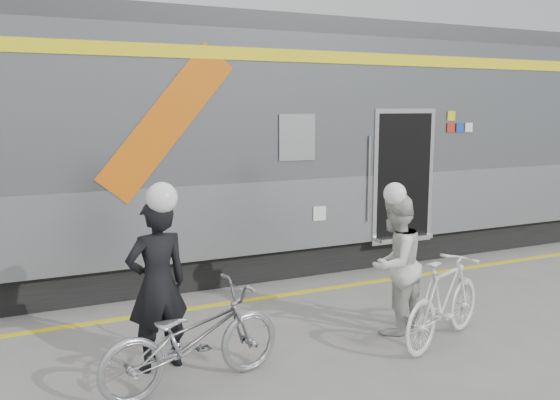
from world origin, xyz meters
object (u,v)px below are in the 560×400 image
woman (395,264)px  bicycle_left (193,338)px  man (157,285)px  bicycle_right (444,301)px

woman → bicycle_left: bearing=-14.9°
man → woman: bearing=167.5°
bicycle_right → woman: bearing=5.7°
bicycle_left → bicycle_right: (2.93, -0.18, 0.01)m
woman → bicycle_right: woman is taller
bicycle_left → woman: 2.68m
woman → bicycle_right: bearing=95.7°
bicycle_left → woman: woman is taller
bicycle_left → woman: (2.63, 0.37, 0.34)m
bicycle_left → bicycle_right: 2.93m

